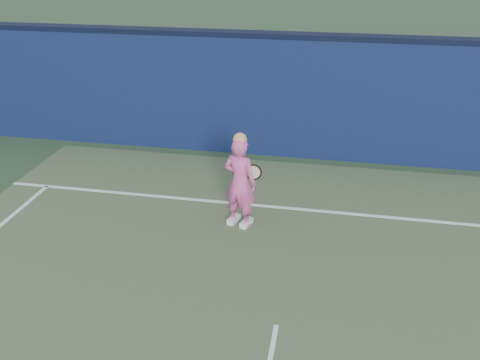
# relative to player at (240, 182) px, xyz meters

# --- Properties ---
(backstop_wall) EXTENTS (24.00, 0.40, 2.50)m
(backstop_wall) POSITION_rel_player_xyz_m (0.90, 3.17, 0.47)
(backstop_wall) COLOR #0E1A3D
(backstop_wall) RESTS_ON ground
(wall_cap) EXTENTS (24.00, 0.42, 0.10)m
(wall_cap) POSITION_rel_player_xyz_m (0.90, 3.17, 1.77)
(wall_cap) COLOR black
(wall_cap) RESTS_ON backstop_wall
(player) EXTENTS (0.64, 0.52, 1.62)m
(player) POSITION_rel_player_xyz_m (0.00, 0.00, 0.00)
(player) COLOR #D45294
(player) RESTS_ON ground
(racket) EXTENTS (0.52, 0.15, 0.29)m
(racket) POSITION_rel_player_xyz_m (0.12, 0.43, -0.01)
(racket) COLOR black
(racket) RESTS_ON ground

